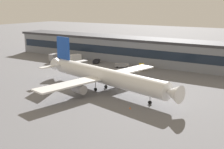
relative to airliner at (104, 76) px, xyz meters
The scene contains 9 objects.
ground_plane 14.11m from the airliner, behind, with size 600.00×600.00×0.00m, color slate.
terminal_building 53.04m from the airliner, 104.26° to the left, with size 154.20×16.18×12.40m.
airliner is the anchor object (origin of this frame).
belt_loader 38.21m from the airliner, 111.32° to the left, with size 6.48×5.09×1.95m.
crew_van 36.10m from the airliner, 95.91° to the left, with size 4.30×5.63×2.55m.
stair_truck 55.16m from the airliner, 139.54° to the left, with size 4.70×6.45×3.55m.
pushback_tractor 48.36m from the airliner, 128.55° to the left, with size 4.15×5.41×1.75m.
catering_truck 58.51m from the airliner, 149.72° to the left, with size 3.34×7.43×4.15m.
traffic_cone_0 20.29m from the airliner, 33.81° to the right, with size 0.49×0.49×0.61m, color #F2590C.
Camera 1 is at (66.84, -78.24, 28.92)m, focal length 46.57 mm.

